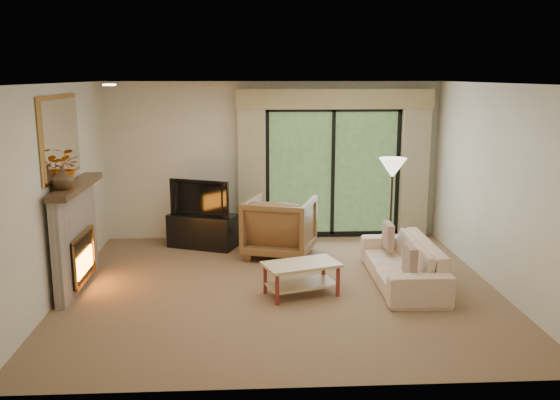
{
  "coord_description": "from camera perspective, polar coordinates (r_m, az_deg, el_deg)",
  "views": [
    {
      "loc": [
        -0.42,
        -7.24,
        2.7
      ],
      "look_at": [
        0.0,
        0.3,
        1.1
      ],
      "focal_mm": 38.0,
      "sensor_mm": 36.0,
      "label": 1
    }
  ],
  "objects": [
    {
      "name": "floor_lamp",
      "position": [
        8.96,
        10.63,
        -0.8
      ],
      "size": [
        0.45,
        0.45,
        1.51
      ],
      "primitive_type": null,
      "rotation": [
        0.0,
        0.0,
        0.13
      ],
      "color": "beige",
      "rests_on": "floor"
    },
    {
      "name": "armchair",
      "position": [
        8.95,
        -0.03,
        -2.57
      ],
      "size": [
        1.23,
        1.25,
        0.91
      ],
      "primitive_type": "imported",
      "rotation": [
        0.0,
        0.0,
        2.83
      ],
      "color": "brown",
      "rests_on": "floor"
    },
    {
      "name": "sofa",
      "position": [
        7.99,
        11.72,
        -5.87
      ],
      "size": [
        0.79,
        1.98,
        0.57
      ],
      "primitive_type": "imported",
      "rotation": [
        0.0,
        0.0,
        -1.58
      ],
      "color": "beige",
      "rests_on": "floor"
    },
    {
      "name": "wall_right",
      "position": [
        8.03,
        20.13,
        1.18
      ],
      "size": [
        0.0,
        5.0,
        5.0
      ],
      "primitive_type": "plane",
      "rotation": [
        1.57,
        0.0,
        -1.57
      ],
      "color": "beige",
      "rests_on": "ground"
    },
    {
      "name": "sliding_door",
      "position": [
        9.92,
        5.09,
        2.63
      ],
      "size": [
        2.26,
        0.1,
        2.16
      ],
      "primitive_type": null,
      "color": "black",
      "rests_on": "floor"
    },
    {
      "name": "ceiling",
      "position": [
        7.25,
        0.13,
        11.17
      ],
      "size": [
        5.5,
        5.5,
        0.0
      ],
      "primitive_type": "plane",
      "rotation": [
        3.14,
        0.0,
        0.0
      ],
      "color": "white",
      "rests_on": "ground"
    },
    {
      "name": "wall_back",
      "position": [
        9.85,
        -0.71,
        3.78
      ],
      "size": [
        5.0,
        0.0,
        5.0
      ],
      "primitive_type": "plane",
      "rotation": [
        1.57,
        0.0,
        0.0
      ],
      "color": "beige",
      "rests_on": "ground"
    },
    {
      "name": "vase",
      "position": [
        7.46,
        -20.23,
        2.05
      ],
      "size": [
        0.35,
        0.35,
        0.28
      ],
      "primitive_type": "imported",
      "rotation": [
        0.0,
        0.0,
        0.36
      ],
      "color": "#4A3520",
      "rests_on": "fireplace"
    },
    {
      "name": "curtain_left",
      "position": [
        9.7,
        -2.73,
        3.04
      ],
      "size": [
        0.45,
        0.18,
        2.35
      ],
      "primitive_type": "cube",
      "color": "tan",
      "rests_on": "floor"
    },
    {
      "name": "curtain_right",
      "position": [
        10.09,
        12.82,
        3.1
      ],
      "size": [
        0.45,
        0.18,
        2.35
      ],
      "primitive_type": "cube",
      "color": "tan",
      "rests_on": "floor"
    },
    {
      "name": "pillow_near",
      "position": [
        7.4,
        12.4,
        -5.71
      ],
      "size": [
        0.1,
        0.37,
        0.37
      ],
      "primitive_type": "cube",
      "rotation": [
        0.0,
        0.0,
        -0.01
      ],
      "color": "#542923",
      "rests_on": "sofa"
    },
    {
      "name": "pillow_far",
      "position": [
        8.45,
        10.37,
        -3.41
      ],
      "size": [
        0.1,
        0.37,
        0.37
      ],
      "primitive_type": "cube",
      "rotation": [
        0.0,
        0.0,
        -0.01
      ],
      "color": "#542923",
      "rests_on": "sofa"
    },
    {
      "name": "floor",
      "position": [
        7.74,
        0.12,
        -8.46
      ],
      "size": [
        5.5,
        5.5,
        0.0
      ],
      "primitive_type": "plane",
      "color": "#856446",
      "rests_on": "ground"
    },
    {
      "name": "wall_front",
      "position": [
        4.96,
        1.79,
        -4.42
      ],
      "size": [
        5.0,
        0.0,
        5.0
      ],
      "primitive_type": "plane",
      "rotation": [
        -1.57,
        0.0,
        0.0
      ],
      "color": "beige",
      "rests_on": "ground"
    },
    {
      "name": "fireplace",
      "position": [
        8.02,
        -19.1,
        -3.26
      ],
      "size": [
        0.24,
        1.7,
        1.37
      ],
      "primitive_type": null,
      "color": "gray",
      "rests_on": "floor"
    },
    {
      "name": "mirror",
      "position": [
        7.83,
        -20.33,
        5.72
      ],
      "size": [
        0.07,
        1.45,
        1.02
      ],
      "primitive_type": null,
      "color": "#C38D41",
      "rests_on": "wall_left"
    },
    {
      "name": "wall_left",
      "position": [
        7.74,
        -20.66,
        0.76
      ],
      "size": [
        0.0,
        5.0,
        5.0
      ],
      "primitive_type": "plane",
      "rotation": [
        1.57,
        0.0,
        1.57
      ],
      "color": "beige",
      "rests_on": "ground"
    },
    {
      "name": "coffee_table",
      "position": [
        7.45,
        2.06,
        -7.6
      ],
      "size": [
        1.03,
        0.77,
        0.41
      ],
      "primitive_type": null,
      "rotation": [
        0.0,
        0.0,
        0.32
      ],
      "color": "#D0B87E",
      "rests_on": "floor"
    },
    {
      "name": "tv",
      "position": [
        9.41,
        -7.52,
        0.3
      ],
      "size": [
        0.97,
        0.49,
        0.57
      ],
      "primitive_type": "imported",
      "rotation": [
        0.0,
        0.0,
        -0.38
      ],
      "color": "black",
      "rests_on": "media_console"
    },
    {
      "name": "cornice",
      "position": [
        9.71,
        5.3,
        9.66
      ],
      "size": [
        3.2,
        0.24,
        0.32
      ],
      "primitive_type": "cube",
      "color": "tan",
      "rests_on": "wall_back"
    },
    {
      "name": "media_console",
      "position": [
        9.54,
        -7.43,
        -2.94
      ],
      "size": [
        1.16,
        0.84,
        0.53
      ],
      "primitive_type": "cube",
      "rotation": [
        0.0,
        0.0,
        -0.38
      ],
      "color": "black",
      "rests_on": "floor"
    },
    {
      "name": "branches",
      "position": [
        7.55,
        -20.04,
        2.96
      ],
      "size": [
        0.5,
        0.45,
        0.49
      ],
      "primitive_type": "imported",
      "rotation": [
        0.0,
        0.0,
        -0.17
      ],
      "color": "#A94C03",
      "rests_on": "fireplace"
    }
  ]
}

